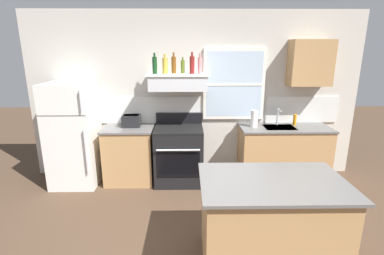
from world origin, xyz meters
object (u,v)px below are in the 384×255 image
object	(u,v)px
toaster	(132,121)
bottle_olive_oil_square	(183,67)
bottle_rose_pink	(200,65)
refrigerator	(73,135)
bottle_dark_green_wine	(155,65)
bottle_red_label_wine	(192,65)
paper_towel_roll	(254,119)
stove_range	(179,154)
bottle_amber_wine	(174,65)
bottle_champagne_gold_foil	(165,65)
kitchen_island	(270,222)
dish_soap_bottle	(295,120)

from	to	relation	value
toaster	bottle_olive_oil_square	size ratio (longest dim) A/B	1.21
bottle_olive_oil_square	bottle_rose_pink	size ratio (longest dim) A/B	0.82
refrigerator	bottle_dark_green_wine	distance (m)	1.68
bottle_red_label_wine	paper_towel_roll	distance (m)	1.29
stove_range	paper_towel_roll	xyz separation A→B (m)	(1.19, 0.04, 0.58)
bottle_rose_pink	paper_towel_roll	distance (m)	1.19
toaster	bottle_olive_oil_square	bearing A→B (deg)	3.82
paper_towel_roll	bottle_amber_wine	bearing A→B (deg)	175.26
bottle_champagne_gold_foil	bottle_amber_wine	world-z (taller)	bottle_amber_wine
bottle_rose_pink	kitchen_island	xyz separation A→B (m)	(0.63, -1.95, -1.41)
refrigerator	bottle_rose_pink	distance (m)	2.25
refrigerator	toaster	size ratio (longest dim) A/B	5.47
refrigerator	bottle_amber_wine	bearing A→B (deg)	5.94
stove_range	bottle_rose_pink	size ratio (longest dim) A/B	3.64
stove_range	bottle_olive_oil_square	distance (m)	1.39
toaster	bottle_dark_green_wine	xyz separation A→B (m)	(0.40, -0.03, 0.87)
bottle_olive_oil_square	kitchen_island	distance (m)	2.61
stove_range	kitchen_island	world-z (taller)	stove_range
toaster	dish_soap_bottle	size ratio (longest dim) A/B	1.65
refrigerator	bottle_olive_oil_square	size ratio (longest dim) A/B	6.61
bottle_rose_pink	refrigerator	bearing A→B (deg)	-177.27
bottle_dark_green_wine	bottle_rose_pink	size ratio (longest dim) A/B	1.04
bottle_olive_oil_square	dish_soap_bottle	size ratio (longest dim) A/B	1.36
bottle_olive_oil_square	bottle_red_label_wine	xyz separation A→B (m)	(0.14, -0.07, 0.03)
bottle_rose_pink	kitchen_island	bearing A→B (deg)	-72.23
toaster	stove_range	bearing A→B (deg)	-6.60
bottle_dark_green_wine	stove_range	bearing A→B (deg)	-9.55
refrigerator	dish_soap_bottle	distance (m)	3.54
refrigerator	dish_soap_bottle	bearing A→B (deg)	2.60
refrigerator	dish_soap_bottle	world-z (taller)	refrigerator
refrigerator	bottle_champagne_gold_foil	size ratio (longest dim) A/B	5.53
bottle_dark_green_wine	paper_towel_roll	bearing A→B (deg)	-0.79
toaster	dish_soap_bottle	bearing A→B (deg)	1.10
refrigerator	stove_range	bearing A→B (deg)	0.79
refrigerator	bottle_red_label_wine	xyz separation A→B (m)	(1.86, 0.09, 1.07)
stove_range	paper_towel_roll	bearing A→B (deg)	1.79
toaster	bottle_amber_wine	xyz separation A→B (m)	(0.68, 0.05, 0.87)
toaster	bottle_rose_pink	size ratio (longest dim) A/B	0.99
kitchen_island	bottle_champagne_gold_foil	bearing A→B (deg)	120.23
bottle_olive_oil_square	bottle_champagne_gold_foil	bearing A→B (deg)	-171.85
bottle_olive_oil_square	stove_range	bearing A→B (deg)	-116.33
bottle_dark_green_wine	bottle_olive_oil_square	world-z (taller)	bottle_dark_green_wine
refrigerator	kitchen_island	xyz separation A→B (m)	(2.61, -1.86, -0.35)
bottle_amber_wine	paper_towel_roll	world-z (taller)	bottle_amber_wine
bottle_champagne_gold_foil	dish_soap_bottle	bearing A→B (deg)	0.94
bottle_champagne_gold_foil	bottle_red_label_wine	bearing A→B (deg)	-4.56
bottle_amber_wine	dish_soap_bottle	xyz separation A→B (m)	(1.95, -0.00, -0.88)
bottle_champagne_gold_foil	stove_range	bearing A→B (deg)	-27.69
bottle_amber_wine	toaster	bearing A→B (deg)	-175.40
refrigerator	toaster	bearing A→B (deg)	6.96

